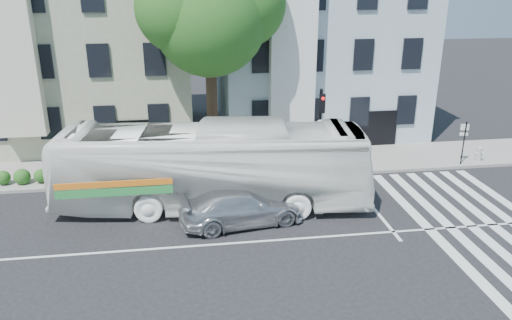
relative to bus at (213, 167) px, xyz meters
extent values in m
plane|color=black|center=(0.33, -3.34, -1.85)|extent=(120.00, 120.00, 0.00)
cube|color=gray|center=(0.33, 4.66, -1.77)|extent=(80.00, 4.00, 0.15)
cube|color=gray|center=(-6.67, 11.66, 3.65)|extent=(12.00, 10.00, 11.00)
cube|color=#A2B4C0|center=(7.33, 11.66, 3.65)|extent=(12.00, 10.00, 11.00)
cylinder|color=#2D2116|center=(0.33, 5.16, 0.75)|extent=(0.56, 0.56, 5.20)
sphere|color=#174616|center=(0.33, 5.16, 5.65)|extent=(5.60, 5.60, 5.60)
sphere|color=#174616|center=(1.93, 5.56, 6.35)|extent=(4.40, 4.40, 4.40)
sphere|color=#174616|center=(-1.07, 4.86, 6.15)|extent=(4.20, 4.20, 4.20)
sphere|color=#174616|center=(-0.27, 5.76, 4.65)|extent=(3.40, 3.40, 3.40)
imported|color=white|center=(0.00, 0.00, 0.00)|extent=(4.55, 13.51, 3.69)
imported|color=silver|center=(1.04, -1.72, -1.12)|extent=(2.86, 5.30, 1.46)
cylinder|color=black|center=(5.36, 2.71, 0.37)|extent=(0.15, 0.15, 4.44)
cube|color=black|center=(5.36, 2.46, 1.96)|extent=(0.35, 0.30, 0.90)
sphere|color=red|center=(5.36, 2.33, 2.22)|extent=(0.17, 0.17, 0.17)
cylinder|color=white|center=(5.36, 2.56, 0.90)|extent=(0.46, 0.15, 0.46)
cylinder|color=#B1B1AD|center=(14.33, 3.27, -1.37)|extent=(0.26, 0.26, 0.66)
sphere|color=#B1B1AD|center=(14.33, 3.27, -1.00)|extent=(0.24, 0.24, 0.24)
cylinder|color=#B1B1AD|center=(14.33, 3.27, -1.28)|extent=(0.46, 0.28, 0.15)
cylinder|color=black|center=(13.15, 2.97, -0.54)|extent=(0.06, 0.06, 2.31)
cube|color=white|center=(13.15, 3.07, 0.29)|extent=(0.41, 0.15, 0.32)
cube|color=white|center=(13.15, 3.07, -0.08)|extent=(0.41, 0.15, 0.17)
camera|label=1|loc=(-0.96, -19.76, 7.57)|focal=35.00mm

